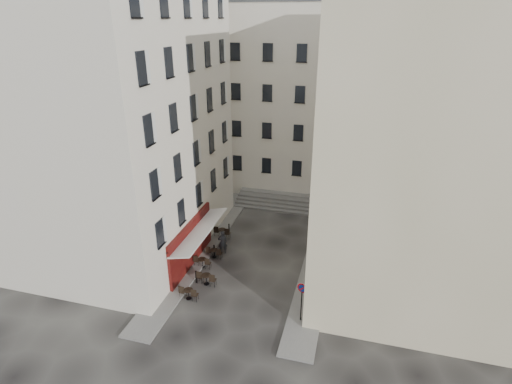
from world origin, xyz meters
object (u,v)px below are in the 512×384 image
(bistro_table_a, at_px, (189,293))
(bistro_table_b, at_px, (207,278))
(no_parking_sign, at_px, (302,295))
(pedestrian, at_px, (223,242))

(bistro_table_a, height_order, bistro_table_b, bistro_table_b)
(bistro_table_b, bearing_deg, no_parking_sign, -15.98)
(bistro_table_a, relative_size, pedestrian, 0.67)
(no_parking_sign, bearing_deg, pedestrian, 159.51)
(no_parking_sign, relative_size, pedestrian, 1.42)
(no_parking_sign, bearing_deg, bistro_table_a, -161.74)
(pedestrian, bearing_deg, bistro_table_b, 68.93)
(bistro_table_a, distance_m, pedestrian, 5.81)
(no_parking_sign, xyz_separation_m, pedestrian, (-7.05, 5.97, -0.98))
(bistro_table_a, distance_m, bistro_table_b, 1.83)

